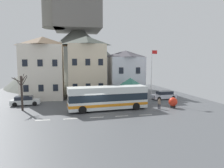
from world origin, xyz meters
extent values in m
cube|color=#4E5155|center=(0.00, 0.00, -0.03)|extent=(40.00, 60.00, 0.06)
cube|color=silver|center=(-6.00, -2.16, 0.00)|extent=(1.60, 0.20, 0.01)
cube|color=silver|center=(-3.00, -2.16, 0.00)|extent=(1.60, 0.20, 0.01)
cube|color=silver|center=(0.00, -2.16, 0.00)|extent=(1.60, 0.20, 0.01)
cube|color=silver|center=(3.00, -2.16, 0.00)|extent=(1.60, 0.20, 0.01)
cube|color=silver|center=(6.00, -2.16, 0.00)|extent=(1.60, 0.20, 0.01)
cube|color=silver|center=(-7.75, 12.46, 4.67)|extent=(6.87, 6.92, 9.33)
pyramid|color=brown|center=(-7.75, 12.46, 10.11)|extent=(6.87, 6.92, 1.55)
cube|color=black|center=(-10.04, 8.97, 2.23)|extent=(0.80, 0.06, 1.10)
cube|color=black|center=(-7.75, 8.97, 2.23)|extent=(0.80, 0.06, 1.10)
cube|color=black|center=(-5.46, 8.97, 2.23)|extent=(0.80, 0.06, 1.10)
cube|color=black|center=(-10.04, 8.97, 6.29)|extent=(0.80, 0.06, 1.10)
cube|color=black|center=(-7.75, 8.97, 6.29)|extent=(0.80, 0.06, 1.10)
cube|color=black|center=(-5.46, 8.97, 6.29)|extent=(0.80, 0.06, 1.10)
cube|color=beige|center=(-0.13, 11.79, 4.77)|extent=(6.54, 5.59, 9.54)
pyramid|color=#3C433C|center=(-0.13, 11.79, 10.31)|extent=(6.54, 5.59, 1.54)
cube|color=black|center=(-2.31, 8.97, 2.28)|extent=(0.80, 0.06, 1.10)
cube|color=black|center=(-0.13, 8.97, 2.28)|extent=(0.80, 0.06, 1.10)
cube|color=black|center=(2.05, 8.97, 2.28)|extent=(0.80, 0.06, 1.10)
cube|color=black|center=(-2.31, 8.97, 6.43)|extent=(0.80, 0.06, 1.10)
cube|color=black|center=(-0.13, 8.97, 6.43)|extent=(0.80, 0.06, 1.10)
cube|color=black|center=(2.05, 8.97, 6.43)|extent=(0.80, 0.06, 1.10)
cube|color=silver|center=(7.16, 11.88, 3.68)|extent=(6.12, 5.76, 7.37)
pyramid|color=#434048|center=(7.16, 11.88, 7.99)|extent=(6.12, 5.76, 1.24)
cube|color=black|center=(5.63, 8.97, 1.76)|extent=(0.80, 0.06, 1.10)
cube|color=black|center=(8.69, 8.97, 1.76)|extent=(0.80, 0.06, 1.10)
cube|color=black|center=(5.63, 8.97, 4.97)|extent=(0.80, 0.06, 1.10)
cube|color=black|center=(8.69, 8.97, 4.97)|extent=(0.80, 0.06, 1.10)
cone|color=#5C6059|center=(-1.05, 32.84, 8.27)|extent=(38.24, 38.24, 16.54)
cube|color=slate|center=(-1.05, 32.84, 18.88)|extent=(12.30, 12.30, 7.32)
cylinder|color=slate|center=(-7.19, 29.76, 20.11)|extent=(5.77, 5.77, 9.77)
cube|color=silver|center=(1.92, 1.32, 0.80)|extent=(10.77, 3.57, 1.11)
cube|color=orange|center=(1.92, 1.32, 0.86)|extent=(10.80, 3.59, 0.36)
cube|color=#19232D|center=(1.92, 1.32, 1.82)|extent=(10.67, 3.52, 0.93)
cube|color=silver|center=(1.92, 1.32, 2.72)|extent=(10.77, 3.57, 0.87)
cube|color=#19232D|center=(7.20, 1.83, 1.82)|extent=(0.27, 2.14, 0.89)
cylinder|color=black|center=(5.38, 2.89, 0.50)|extent=(1.02, 0.38, 1.00)
cylinder|color=black|center=(5.62, 0.45, 0.50)|extent=(1.02, 0.38, 1.00)
cylinder|color=black|center=(-1.78, 2.20, 0.50)|extent=(1.02, 0.38, 1.00)
cylinder|color=black|center=(-1.54, -0.25, 0.50)|extent=(1.02, 0.38, 1.00)
cylinder|color=#473D33|center=(4.65, 7.24, 1.20)|extent=(0.14, 0.14, 2.40)
cylinder|color=#473D33|center=(7.95, 7.24, 1.20)|extent=(0.14, 0.14, 2.40)
cylinder|color=#473D33|center=(4.65, 3.94, 1.20)|extent=(0.14, 0.14, 2.40)
cylinder|color=#473D33|center=(7.95, 3.94, 1.20)|extent=(0.14, 0.14, 2.40)
pyramid|color=#307763|center=(6.30, 5.59, 3.17)|extent=(3.60, 3.60, 1.54)
cube|color=silver|center=(-9.66, 6.64, 0.51)|extent=(4.22, 2.10, 0.67)
cube|color=#1E232D|center=(-9.86, 6.63, 1.10)|extent=(2.57, 1.76, 0.51)
cylinder|color=black|center=(-8.38, 7.60, 0.32)|extent=(0.65, 0.25, 0.64)
cylinder|color=black|center=(-8.25, 5.89, 0.32)|extent=(0.65, 0.25, 0.64)
cylinder|color=black|center=(-11.07, 7.40, 0.32)|extent=(0.65, 0.25, 0.64)
cylinder|color=black|center=(-10.94, 5.69, 0.32)|extent=(0.65, 0.25, 0.64)
cube|color=silver|center=(12.85, 7.28, 0.52)|extent=(4.49, 2.31, 0.68)
cube|color=#1E232D|center=(13.06, 7.31, 1.14)|extent=(2.76, 1.87, 0.55)
cylinder|color=black|center=(11.55, 6.27, 0.32)|extent=(0.66, 0.28, 0.64)
cylinder|color=black|center=(11.33, 7.93, 0.32)|extent=(0.66, 0.28, 0.64)
cylinder|color=black|center=(14.37, 6.63, 0.32)|extent=(0.66, 0.28, 0.64)
cylinder|color=black|center=(14.15, 8.30, 0.32)|extent=(0.66, 0.28, 0.64)
cube|color=silver|center=(6.45, 7.05, 0.53)|extent=(4.00, 1.87, 0.70)
cube|color=#1E232D|center=(6.25, 7.05, 1.13)|extent=(2.42, 1.61, 0.51)
cylinder|color=black|center=(7.78, 7.84, 0.32)|extent=(0.65, 0.22, 0.64)
cylinder|color=black|center=(7.73, 6.17, 0.32)|extent=(0.65, 0.22, 0.64)
cylinder|color=black|center=(5.17, 7.92, 0.32)|extent=(0.65, 0.22, 0.64)
cylinder|color=black|center=(5.12, 6.25, 0.32)|extent=(0.65, 0.22, 0.64)
cylinder|color=#2D2D38|center=(9.05, 0.46, 0.35)|extent=(0.14, 0.14, 0.71)
cylinder|color=#2D2D38|center=(8.84, 0.51, 0.35)|extent=(0.14, 0.14, 0.71)
cylinder|color=#7F6B56|center=(8.95, 0.48, 0.94)|extent=(0.35, 0.35, 0.56)
sphere|color=#9E7A60|center=(8.95, 0.48, 1.32)|extent=(0.21, 0.21, 0.21)
cylinder|color=black|center=(6.78, 3.59, 0.39)|extent=(0.15, 0.15, 0.78)
cylinder|color=black|center=(6.98, 3.50, 0.39)|extent=(0.15, 0.15, 0.78)
cylinder|color=#512323|center=(6.88, 3.55, 1.00)|extent=(0.34, 0.34, 0.55)
sphere|color=#D1AD89|center=(6.88, 3.55, 1.39)|extent=(0.22, 0.22, 0.22)
cylinder|color=#2D2D38|center=(5.51, 3.38, 0.39)|extent=(0.14, 0.14, 0.79)
cylinder|color=#2D2D38|center=(5.53, 3.17, 0.39)|extent=(0.14, 0.14, 0.79)
cylinder|color=#2D382D|center=(5.52, 3.28, 1.02)|extent=(0.34, 0.34, 0.56)
sphere|color=#D1AD89|center=(5.52, 3.28, 1.41)|extent=(0.22, 0.22, 0.22)
cylinder|color=#38332D|center=(7.72, 3.41, 0.39)|extent=(0.17, 0.17, 0.79)
cylinder|color=#38332D|center=(7.93, 3.40, 0.39)|extent=(0.17, 0.17, 0.79)
cylinder|color=black|center=(7.83, 3.40, 1.08)|extent=(0.36, 0.36, 0.69)
sphere|color=#D1AD89|center=(7.83, 3.40, 1.53)|extent=(0.20, 0.20, 0.20)
cube|color=#33473D|center=(5.45, 7.86, 0.45)|extent=(1.55, 0.45, 0.08)
cube|color=#33473D|center=(5.45, 8.09, 0.67)|extent=(1.55, 0.06, 0.40)
cube|color=#2D2D33|center=(4.76, 7.86, 0.23)|extent=(0.08, 0.36, 0.45)
cube|color=#2D2D33|center=(6.14, 7.86, 0.23)|extent=(0.08, 0.36, 0.45)
cylinder|color=silver|center=(9.83, 5.64, 4.18)|extent=(0.10, 0.10, 8.37)
cube|color=red|center=(10.28, 5.64, 8.02)|extent=(0.90, 0.03, 0.56)
cylinder|color=black|center=(11.12, 0.70, 0.12)|extent=(0.74, 0.74, 0.25)
sphere|color=red|center=(11.12, 0.70, 0.87)|extent=(1.23, 1.23, 1.23)
cylinder|color=#382D28|center=(-9.30, 3.13, 2.30)|extent=(0.27, 0.27, 4.61)
cylinder|color=#382D28|center=(-8.91, 2.95, 4.30)|extent=(0.84, 0.44, 0.81)
cylinder|color=#382D28|center=(-8.90, 3.01, 3.87)|extent=(0.89, 0.34, 1.36)
cylinder|color=#382D28|center=(-9.78, 2.83, 4.09)|extent=(1.07, 0.71, 0.76)
cylinder|color=#382D28|center=(-9.63, 2.85, 3.85)|extent=(0.76, 0.65, 1.24)
cylinder|color=#382D28|center=(-9.33, 2.63, 3.48)|extent=(0.15, 1.04, 0.62)
cylinder|color=#382D28|center=(-9.23, 3.71, 4.32)|extent=(0.21, 1.22, 1.04)
cylinder|color=#382D28|center=(-9.20, 3.76, 4.02)|extent=(0.30, 1.34, 0.83)
camera|label=1|loc=(-2.61, -24.67, 6.30)|focal=31.94mm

